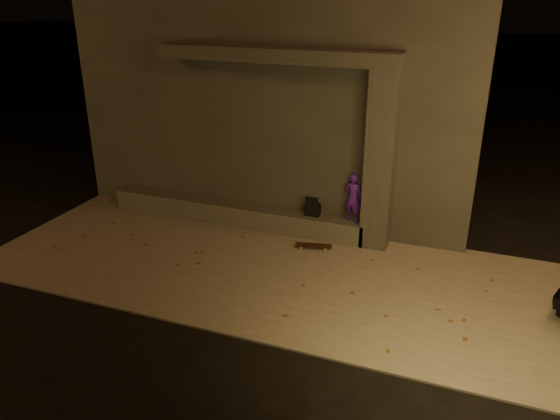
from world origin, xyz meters
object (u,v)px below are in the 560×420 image
at_px(column, 380,162).
at_px(skateboard, 314,246).
at_px(backpack, 313,209).
at_px(skateboarder, 353,198).

relative_size(column, skateboard, 4.72).
bearing_deg(column, backpack, -180.00).
height_order(column, skateboard, column).
bearing_deg(skateboarder, column, -167.89).
height_order(backpack, skateboard, backpack).
bearing_deg(skateboarder, backpack, 12.11).
bearing_deg(column, skateboarder, 180.00).
bearing_deg(skateboarder, skateboard, 58.49).
height_order(column, backpack, column).
relative_size(column, skateboarder, 3.43).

